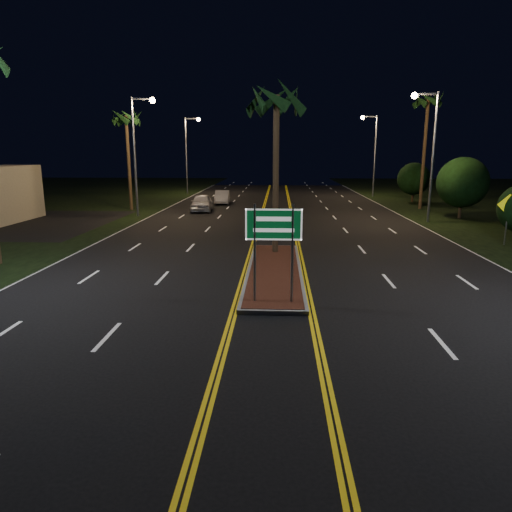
# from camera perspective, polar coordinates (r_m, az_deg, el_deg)

# --- Properties ---
(ground) EXTENTS (120.00, 120.00, 0.00)m
(ground) POSITION_cam_1_polar(r_m,az_deg,el_deg) (12.47, 1.97, -10.43)
(ground) COLOR black
(ground) RESTS_ON ground
(median_island) EXTENTS (2.25, 10.25, 0.17)m
(median_island) POSITION_cam_1_polar(r_m,az_deg,el_deg) (19.08, 2.31, -1.89)
(median_island) COLOR gray
(median_island) RESTS_ON ground
(highway_sign) EXTENTS (1.80, 0.08, 3.20)m
(highway_sign) POSITION_cam_1_polar(r_m,az_deg,el_deg) (14.47, 2.22, 2.79)
(highway_sign) COLOR gray
(highway_sign) RESTS_ON ground
(streetlight_left_mid) EXTENTS (1.91, 0.44, 9.00)m
(streetlight_left_mid) POSITION_cam_1_polar(r_m,az_deg,el_deg) (37.06, -14.44, 13.54)
(streetlight_left_mid) COLOR gray
(streetlight_left_mid) RESTS_ON ground
(streetlight_left_far) EXTENTS (1.91, 0.44, 9.00)m
(streetlight_left_far) POSITION_cam_1_polar(r_m,az_deg,el_deg) (56.50, -8.36, 13.40)
(streetlight_left_far) COLOR gray
(streetlight_left_far) RESTS_ON ground
(streetlight_right_mid) EXTENTS (1.91, 0.44, 9.00)m
(streetlight_right_mid) POSITION_cam_1_polar(r_m,az_deg,el_deg) (35.06, 20.78, 13.19)
(streetlight_right_mid) COLOR gray
(streetlight_right_mid) RESTS_ON ground
(streetlight_right_far) EXTENTS (1.91, 0.44, 9.00)m
(streetlight_right_far) POSITION_cam_1_polar(r_m,az_deg,el_deg) (54.48, 14.30, 13.18)
(streetlight_right_far) COLOR gray
(streetlight_right_far) RESTS_ON ground
(palm_median) EXTENTS (2.40, 2.40, 8.30)m
(palm_median) POSITION_cam_1_polar(r_m,az_deg,el_deg) (22.09, 2.58, 18.91)
(palm_median) COLOR #382819
(palm_median) RESTS_ON ground
(palm_left_far) EXTENTS (2.40, 2.40, 8.80)m
(palm_left_far) POSITION_cam_1_polar(r_m,az_deg,el_deg) (41.63, -15.93, 16.21)
(palm_left_far) COLOR #382819
(palm_left_far) RESTS_ON ground
(palm_right_far) EXTENTS (2.40, 2.40, 10.30)m
(palm_right_far) POSITION_cam_1_polar(r_m,az_deg,el_deg) (43.55, 20.73, 17.57)
(palm_right_far) COLOR #382819
(palm_right_far) RESTS_ON ground
(shrub_mid) EXTENTS (3.78, 3.78, 4.62)m
(shrub_mid) POSITION_cam_1_polar(r_m,az_deg,el_deg) (38.13, 24.42, 8.37)
(shrub_mid) COLOR #382819
(shrub_mid) RESTS_ON ground
(shrub_far) EXTENTS (3.24, 3.24, 3.96)m
(shrub_far) POSITION_cam_1_polar(r_m,az_deg,el_deg) (49.45, 19.12, 9.10)
(shrub_far) COLOR #382819
(shrub_far) RESTS_ON ground
(car_near) EXTENTS (2.59, 5.21, 1.68)m
(car_near) POSITION_cam_1_polar(r_m,az_deg,el_deg) (39.80, -6.83, 6.82)
(car_near) COLOR #B3B3B9
(car_near) RESTS_ON ground
(car_far) EXTENTS (2.19, 4.57, 1.49)m
(car_far) POSITION_cam_1_polar(r_m,az_deg,el_deg) (45.61, -4.25, 7.50)
(car_far) COLOR silver
(car_far) RESTS_ON ground
(warning_sign) EXTENTS (1.14, 0.28, 2.77)m
(warning_sign) POSITION_cam_1_polar(r_m,az_deg,el_deg) (28.03, 28.98, 4.87)
(warning_sign) COLOR gray
(warning_sign) RESTS_ON ground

